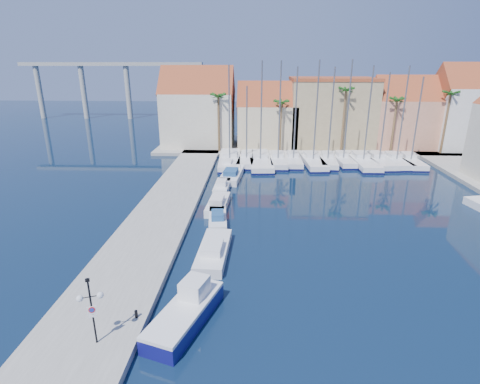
% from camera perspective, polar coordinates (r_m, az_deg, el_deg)
% --- Properties ---
extents(ground, '(260.00, 260.00, 0.00)m').
position_cam_1_polar(ground, '(23.62, 1.71, -18.40)').
color(ground, black).
rests_on(ground, ground).
extents(quay_west, '(6.00, 77.00, 0.50)m').
position_cam_1_polar(quay_west, '(36.37, -12.29, -4.20)').
color(quay_west, gray).
rests_on(quay_west, ground).
extents(shore_north, '(54.00, 16.00, 0.50)m').
position_cam_1_polar(shore_north, '(68.92, 10.78, 6.97)').
color(shore_north, gray).
rests_on(shore_north, ground).
extents(lamp_post, '(1.26, 0.67, 3.86)m').
position_cam_1_polar(lamp_post, '(20.96, -21.80, -15.22)').
color(lamp_post, black).
rests_on(lamp_post, quay_west).
extents(bollard, '(0.18, 0.18, 0.45)m').
position_cam_1_polar(bollard, '(23.36, -15.54, -17.48)').
color(bollard, black).
rests_on(bollard, quay_west).
extents(fishing_boat, '(3.97, 6.62, 2.20)m').
position_cam_1_polar(fishing_boat, '(23.00, -8.14, -17.52)').
color(fishing_boat, navy).
rests_on(fishing_boat, ground).
extents(motorboat_west_0, '(2.40, 6.80, 1.40)m').
position_cam_1_polar(motorboat_west_0, '(29.55, -4.08, -8.93)').
color(motorboat_west_0, white).
rests_on(motorboat_west_0, ground).
extents(motorboat_west_1, '(2.13, 5.18, 1.40)m').
position_cam_1_polar(motorboat_west_1, '(35.17, -3.42, -4.14)').
color(motorboat_west_1, white).
rests_on(motorboat_west_1, ground).
extents(motorboat_west_2, '(2.19, 5.96, 1.40)m').
position_cam_1_polar(motorboat_west_2, '(38.91, -3.40, -1.79)').
color(motorboat_west_2, white).
rests_on(motorboat_west_2, ground).
extents(motorboat_west_3, '(1.78, 5.15, 1.40)m').
position_cam_1_polar(motorboat_west_3, '(44.33, -2.77, 0.87)').
color(motorboat_west_3, white).
rests_on(motorboat_west_3, ground).
extents(motorboat_west_4, '(3.00, 7.49, 1.40)m').
position_cam_1_polar(motorboat_west_4, '(48.86, -1.29, 2.63)').
color(motorboat_west_4, white).
rests_on(motorboat_west_4, ground).
extents(motorboat_west_5, '(2.03, 5.22, 1.40)m').
position_cam_1_polar(motorboat_west_5, '(53.56, -1.80, 4.11)').
color(motorboat_west_5, white).
rests_on(motorboat_west_5, ground).
extents(motorboat_west_6, '(2.05, 5.42, 1.40)m').
position_cam_1_polar(motorboat_west_6, '(59.26, -1.16, 5.59)').
color(motorboat_west_6, white).
rests_on(motorboat_west_6, ground).
extents(sailboat_0, '(3.67, 11.97, 14.09)m').
position_cam_1_polar(sailboat_0, '(56.43, -1.56, 4.97)').
color(sailboat_0, white).
rests_on(sailboat_0, ground).
extents(sailboat_1, '(2.91, 9.11, 11.29)m').
position_cam_1_polar(sailboat_1, '(56.48, 1.05, 4.99)').
color(sailboat_1, white).
rests_on(sailboat_1, ground).
extents(sailboat_2, '(3.94, 12.22, 14.66)m').
position_cam_1_polar(sailboat_2, '(56.03, 3.07, 4.85)').
color(sailboat_2, white).
rests_on(sailboat_2, ground).
extents(sailboat_3, '(2.51, 9.11, 14.65)m').
position_cam_1_polar(sailboat_3, '(56.43, 5.77, 4.94)').
color(sailboat_3, white).
rests_on(sailboat_3, ground).
extents(sailboat_4, '(2.29, 8.60, 13.87)m').
position_cam_1_polar(sailboat_4, '(56.85, 8.09, 4.95)').
color(sailboat_4, white).
rests_on(sailboat_4, ground).
extents(sailboat_5, '(3.39, 10.40, 14.77)m').
position_cam_1_polar(sailboat_5, '(56.79, 10.95, 4.75)').
color(sailboat_5, white).
rests_on(sailboat_5, ground).
extents(sailboat_6, '(3.05, 9.04, 13.85)m').
position_cam_1_polar(sailboat_6, '(57.47, 13.18, 4.78)').
color(sailboat_6, white).
rests_on(sailboat_6, ground).
extents(sailboat_7, '(2.64, 8.31, 14.82)m').
position_cam_1_polar(sailboat_7, '(58.43, 15.35, 4.88)').
color(sailboat_7, white).
rests_on(sailboat_7, ground).
extents(sailboat_8, '(3.15, 11.03, 14.05)m').
position_cam_1_polar(sailboat_8, '(58.55, 18.10, 4.55)').
color(sailboat_8, white).
rests_on(sailboat_8, ground).
extents(sailboat_9, '(3.39, 9.94, 13.15)m').
position_cam_1_polar(sailboat_9, '(59.58, 20.25, 4.57)').
color(sailboat_9, white).
rests_on(sailboat_9, ground).
extents(sailboat_10, '(3.03, 9.11, 14.00)m').
position_cam_1_polar(sailboat_10, '(60.29, 22.54, 4.47)').
color(sailboat_10, white).
rests_on(sailboat_10, ground).
extents(sailboat_11, '(2.43, 8.78, 12.56)m').
position_cam_1_polar(sailboat_11, '(60.85, 24.41, 4.33)').
color(sailboat_11, white).
rests_on(sailboat_11, ground).
extents(building_0, '(12.30, 9.00, 13.50)m').
position_cam_1_polar(building_0, '(66.97, -6.34, 12.29)').
color(building_0, beige).
rests_on(building_0, shore_north).
extents(building_1, '(10.30, 8.00, 11.00)m').
position_cam_1_polar(building_1, '(66.38, 4.19, 11.22)').
color(building_1, '#CAB78F').
rests_on(building_1, shore_north).
extents(building_2, '(14.20, 10.20, 11.50)m').
position_cam_1_polar(building_2, '(68.44, 13.64, 11.80)').
color(building_2, '#9E8A61').
rests_on(building_2, shore_north).
extents(building_3, '(10.30, 8.00, 12.00)m').
position_cam_1_polar(building_3, '(70.78, 23.50, 10.68)').
color(building_3, tan).
rests_on(building_3, shore_north).
extents(building_4, '(8.30, 8.00, 14.00)m').
position_cam_1_polar(building_4, '(73.42, 30.57, 10.75)').
color(building_4, silver).
rests_on(building_4, shore_north).
extents(palm_0, '(2.60, 2.60, 10.15)m').
position_cam_1_polar(palm_0, '(61.27, -3.33, 14.14)').
color(palm_0, brown).
rests_on(palm_0, shore_north).
extents(palm_1, '(2.60, 2.60, 9.15)m').
position_cam_1_polar(palm_1, '(61.17, 6.30, 13.16)').
color(palm_1, brown).
rests_on(palm_1, shore_north).
extents(palm_2, '(2.60, 2.60, 11.15)m').
position_cam_1_polar(palm_2, '(62.44, 15.86, 14.43)').
color(palm_2, brown).
rests_on(palm_2, shore_north).
extents(palm_3, '(2.60, 2.60, 9.65)m').
position_cam_1_polar(palm_3, '(64.79, 22.81, 12.58)').
color(palm_3, brown).
rests_on(palm_3, shore_north).
extents(palm_4, '(2.60, 2.60, 10.65)m').
position_cam_1_polar(palm_4, '(67.84, 29.42, 12.68)').
color(palm_4, brown).
rests_on(palm_4, shore_north).
extents(viaduct, '(48.00, 2.20, 14.45)m').
position_cam_1_polar(viaduct, '(108.18, -19.49, 15.91)').
color(viaduct, '#9E9E99').
rests_on(viaduct, ground).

